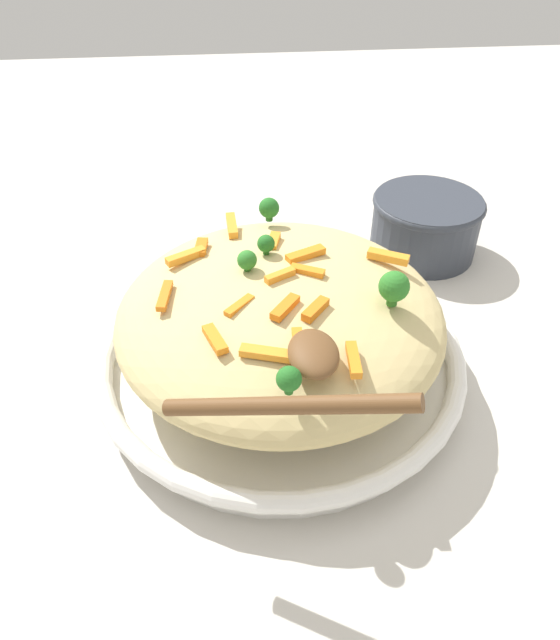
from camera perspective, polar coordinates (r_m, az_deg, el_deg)
ground_plane at (r=0.62m, az=-0.00°, el=-5.31°), size 2.40×2.40×0.00m
serving_bowl at (r=0.60m, az=-0.00°, el=-3.77°), size 0.37×0.37×0.04m
pasta_mound at (r=0.56m, az=-0.00°, el=0.52°), size 0.32×0.31×0.09m
carrot_piece_0 at (r=0.55m, az=2.67°, el=4.79°), size 0.02×0.03×0.01m
carrot_piece_1 at (r=0.51m, az=-3.95°, el=1.38°), size 0.03×0.03×0.01m
carrot_piece_2 at (r=0.60m, az=-0.19°, el=7.63°), size 0.03×0.02×0.01m
carrot_piece_3 at (r=0.50m, az=0.52°, el=1.24°), size 0.03×0.03×0.01m
carrot_piece_4 at (r=0.59m, az=10.44°, el=6.06°), size 0.03×0.04×0.01m
carrot_piece_5 at (r=0.60m, az=-7.66°, el=7.00°), size 0.03×0.01×0.01m
carrot_piece_6 at (r=0.58m, az=-9.12°, el=6.12°), size 0.03×0.04×0.01m
carrot_piece_7 at (r=0.47m, az=1.86°, el=-2.67°), size 0.04×0.01×0.01m
carrot_piece_8 at (r=0.47m, az=7.15°, el=-3.82°), size 0.04×0.01×0.01m
carrot_piece_9 at (r=0.50m, az=3.45°, el=1.04°), size 0.03×0.03×0.01m
carrot_piece_10 at (r=0.54m, az=-11.11°, el=2.35°), size 0.04×0.01×0.01m
carrot_piece_11 at (r=0.63m, az=-4.69°, el=9.13°), size 0.04×0.01×0.01m
carrot_piece_12 at (r=0.53m, az=-0.18°, el=3.99°), size 0.02×0.03×0.01m
carrot_piece_13 at (r=0.57m, az=2.50°, el=6.38°), size 0.03×0.04×0.01m
carrot_piece_14 at (r=0.47m, az=-1.43°, el=-3.22°), size 0.02×0.04×0.01m
carrot_piece_15 at (r=0.48m, az=-6.32°, el=-1.84°), size 0.04×0.02×0.01m
broccoli_floret_0 at (r=0.64m, az=-0.80°, el=10.79°), size 0.02×0.02×0.03m
broccoli_floret_1 at (r=0.52m, az=10.99°, el=3.16°), size 0.03×0.03×0.03m
broccoli_floret_2 at (r=0.57m, az=-1.36°, el=7.38°), size 0.02×0.02×0.02m
broccoli_floret_3 at (r=0.55m, az=-3.21°, el=5.80°), size 0.02×0.02×0.02m
broccoli_floret_4 at (r=0.43m, az=0.87°, el=-5.77°), size 0.02×0.02×0.02m
serving_spoon at (r=0.42m, az=2.22°, el=-5.00°), size 0.14×0.16×0.07m
companion_bowl at (r=0.81m, az=13.92°, el=9.12°), size 0.14×0.14×0.08m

